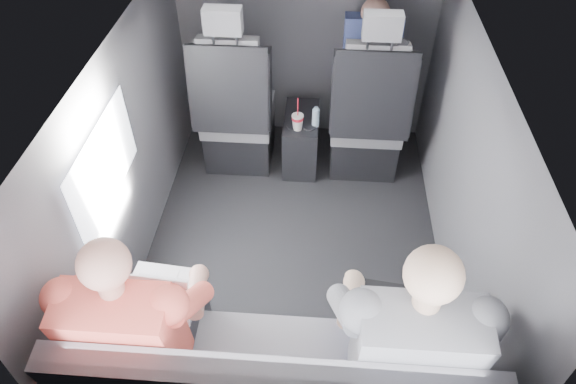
# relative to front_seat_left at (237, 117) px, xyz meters

# --- Properties ---
(floor) EXTENTS (2.60, 2.60, 0.00)m
(floor) POSITION_rel_front_seat_left_xyz_m (0.45, -0.84, -0.40)
(floor) COLOR black
(floor) RESTS_ON ground
(ceiling) EXTENTS (2.60, 2.60, 0.00)m
(ceiling) POSITION_rel_front_seat_left_xyz_m (0.45, -0.84, 0.95)
(ceiling) COLOR #B2B2AD
(ceiling) RESTS_ON panel_back
(panel_left) EXTENTS (0.02, 2.60, 1.35)m
(panel_left) POSITION_rel_front_seat_left_xyz_m (-0.45, -0.84, 0.27)
(panel_left) COLOR #56565B
(panel_left) RESTS_ON floor
(panel_right) EXTENTS (0.02, 2.60, 1.35)m
(panel_right) POSITION_rel_front_seat_left_xyz_m (1.35, -0.84, 0.27)
(panel_right) COLOR #56565B
(panel_right) RESTS_ON floor
(panel_front) EXTENTS (1.80, 0.02, 1.35)m
(panel_front) POSITION_rel_front_seat_left_xyz_m (0.45, 0.46, 0.27)
(panel_front) COLOR #56565B
(panel_front) RESTS_ON floor
(side_window) EXTENTS (0.02, 0.75, 0.42)m
(side_window) POSITION_rel_front_seat_left_xyz_m (-0.43, -1.14, 0.50)
(side_window) COLOR white
(side_window) RESTS_ON panel_left
(seatbelt) EXTENTS (0.35, 0.11, 0.59)m
(seatbelt) POSITION_rel_front_seat_left_xyz_m (0.90, -0.17, 0.40)
(seatbelt) COLOR black
(seatbelt) RESTS_ON front_seat_right
(front_seat_left) EXTENTS (0.52, 0.58, 1.26)m
(front_seat_left) POSITION_rel_front_seat_left_xyz_m (0.00, 0.00, 0.00)
(front_seat_left) COLOR black
(front_seat_left) RESTS_ON floor
(front_seat_right) EXTENTS (0.52, 0.58, 1.26)m
(front_seat_right) POSITION_rel_front_seat_left_xyz_m (0.90, 0.00, 0.00)
(front_seat_right) COLOR black
(front_seat_right) RESTS_ON floor
(center_console) EXTENTS (0.24, 0.48, 0.41)m
(center_console) POSITION_rel_front_seat_left_xyz_m (0.45, 0.04, -0.20)
(center_console) COLOR black
(center_console) RESTS_ON floor
(soda_cup) EXTENTS (0.08, 0.08, 0.24)m
(soda_cup) POSITION_rel_front_seat_left_xyz_m (0.43, -0.10, 0.06)
(soda_cup) COLOR white
(soda_cup) RESTS_ON center_console
(water_bottle) EXTENTS (0.05, 0.05, 0.15)m
(water_bottle) POSITION_rel_front_seat_left_xyz_m (0.55, -0.06, 0.07)
(water_bottle) COLOR #9BBAD3
(water_bottle) RESTS_ON center_console
(laptop_white) EXTENTS (0.35, 0.33, 0.25)m
(laptop_white) POSITION_rel_front_seat_left_xyz_m (-0.08, -1.65, 0.23)
(laptop_white) COLOR silver
(laptop_white) RESTS_ON passenger_rear_left
(laptop_black) EXTENTS (0.32, 0.30, 0.21)m
(laptop_black) POSITION_rel_front_seat_left_xyz_m (0.95, -1.65, 0.23)
(laptop_black) COLOR black
(laptop_black) RESTS_ON passenger_rear_right
(passenger_rear_left) EXTENTS (0.51, 0.63, 1.24)m
(passenger_rear_left) POSITION_rel_front_seat_left_xyz_m (-0.11, -1.81, 0.23)
(passenger_rear_left) COLOR #2E2F33
(passenger_rear_left) RESTS_ON rear_bench
(passenger_rear_right) EXTENTS (0.55, 0.66, 1.29)m
(passenger_rear_right) POSITION_rel_front_seat_left_xyz_m (0.95, -1.81, 0.25)
(passenger_rear_right) COLOR navy
(passenger_rear_right) RESTS_ON rear_bench
(passenger_front_right) EXTENTS (0.38, 0.38, 0.73)m
(passenger_front_right) POSITION_rel_front_seat_left_xyz_m (0.90, 0.26, 0.34)
(passenger_front_right) COLOR navy
(passenger_front_right) RESTS_ON front_seat_right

